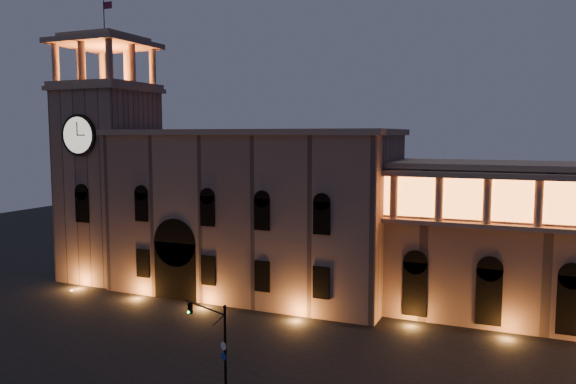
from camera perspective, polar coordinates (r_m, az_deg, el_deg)
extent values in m
plane|color=black|center=(43.76, -14.61, -17.30)|extent=(160.00, 160.00, 0.00)
cube|color=#8D6C5C|center=(60.64, -3.57, -2.27)|extent=(30.00, 12.00, 17.00)
cube|color=gray|center=(60.03, -3.63, 6.07)|extent=(30.80, 12.80, 0.60)
cube|color=black|center=(60.09, -11.05, -7.79)|extent=(5.00, 1.40, 6.00)
cylinder|color=black|center=(59.46, -11.11, -4.98)|extent=(5.00, 1.40, 5.00)
cube|color=orange|center=(59.98, -11.15, -8.01)|extent=(4.20, 0.20, 5.00)
cube|color=#8D6C5C|center=(69.80, -17.68, 0.60)|extent=(9.00, 9.00, 22.00)
cube|color=gray|center=(69.73, -17.97, 9.84)|extent=(9.80, 9.80, 0.50)
cylinder|color=black|center=(66.06, -20.49, 5.43)|extent=(4.60, 0.35, 4.60)
cylinder|color=beige|center=(65.96, -20.58, 5.43)|extent=(4.00, 0.12, 4.00)
cube|color=gray|center=(69.77, -17.98, 10.25)|extent=(9.40, 9.40, 0.50)
cube|color=orange|center=(69.79, -17.99, 10.50)|extent=(6.80, 6.80, 0.15)
cylinder|color=gray|center=(69.81, -22.55, 12.03)|extent=(0.76, 0.76, 4.20)
cylinder|color=gray|center=(67.18, -20.22, 12.37)|extent=(0.76, 0.76, 4.20)
cylinder|color=gray|center=(64.68, -17.70, 12.72)|extent=(0.76, 0.76, 4.20)
cylinder|color=gray|center=(75.32, -18.34, 11.69)|extent=(0.76, 0.76, 4.20)
cylinder|color=gray|center=(72.90, -16.04, 11.97)|extent=(0.76, 0.76, 4.20)
cylinder|color=gray|center=(70.59, -13.59, 12.24)|extent=(0.76, 0.76, 4.20)
cylinder|color=gray|center=(72.52, -20.36, 11.86)|extent=(0.76, 0.76, 4.20)
cylinder|color=gray|center=(67.59, -15.56, 12.48)|extent=(0.76, 0.76, 4.20)
cube|color=gray|center=(70.31, -18.11, 14.11)|extent=(9.80, 9.80, 0.60)
cube|color=gray|center=(70.40, -18.13, 14.59)|extent=(7.50, 7.50, 0.60)
cylinder|color=black|center=(70.80, -18.19, 16.43)|extent=(0.10, 0.10, 4.00)
plane|color=maroon|center=(70.69, -17.84, 17.62)|extent=(1.20, 0.00, 1.20)
cylinder|color=gray|center=(51.64, 10.69, -0.44)|extent=(0.70, 0.70, 4.00)
cylinder|color=gray|center=(50.95, 15.09, -0.62)|extent=(0.70, 0.70, 4.00)
cylinder|color=gray|center=(50.56, 19.58, -0.81)|extent=(0.70, 0.70, 4.00)
cylinder|color=gray|center=(50.49, 24.11, -0.99)|extent=(0.70, 0.70, 4.00)
cylinder|color=black|center=(37.46, -6.38, -16.14)|extent=(0.18, 0.18, 6.14)
sphere|color=black|center=(36.39, -6.44, -11.52)|extent=(0.25, 0.25, 0.25)
cylinder|color=black|center=(38.23, -8.48, -11.51)|extent=(4.09, 1.80, 0.11)
cube|color=black|center=(39.67, -9.91, -11.55)|extent=(0.34, 0.33, 0.75)
cylinder|color=#0CE53F|center=(39.67, -10.08, -11.93)|extent=(0.17, 0.13, 0.16)
cylinder|color=silver|center=(37.19, -6.59, -15.28)|extent=(0.50, 0.24, 0.53)
cylinder|color=navy|center=(37.45, -6.58, -16.29)|extent=(0.50, 0.24, 0.53)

